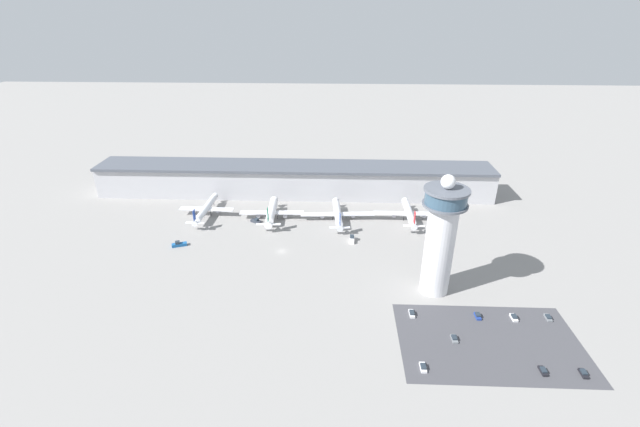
{
  "coord_description": "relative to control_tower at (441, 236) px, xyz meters",
  "views": [
    {
      "loc": [
        25.77,
        -177.36,
        106.98
      ],
      "look_at": [
        17.63,
        26.56,
        7.87
      ],
      "focal_mm": 24.0,
      "sensor_mm": 36.0,
      "label": 1
    }
  ],
  "objects": [
    {
      "name": "airplane_gate_bravo",
      "position": [
        -76.95,
        63.32,
        -21.76
      ],
      "size": [
        35.66,
        33.25,
        13.84
      ],
      "color": "white",
      "rests_on": "ground"
    },
    {
      "name": "airplane_gate_delta",
      "position": [
        -0.93,
        64.26,
        -21.33
      ],
      "size": [
        38.98,
        33.8,
        12.97
      ],
      "color": "silver",
      "rests_on": "ground"
    },
    {
      "name": "service_truck_baggage",
      "position": [
        -85.09,
        58.6,
        -24.99
      ],
      "size": [
        6.22,
        4.78,
        2.48
      ],
      "color": "black",
      "rests_on": "ground"
    },
    {
      "name": "service_truck_fuel",
      "position": [
        -118.6,
        31.48,
        -24.9
      ],
      "size": [
        7.56,
        4.74,
        2.74
      ],
      "color": "black",
      "rests_on": "ground"
    },
    {
      "name": "airplane_gate_charlie",
      "position": [
        -40.24,
        63.36,
        -22.07
      ],
      "size": [
        41.01,
        36.07,
        11.93
      ],
      "color": "silver",
      "rests_on": "ground"
    },
    {
      "name": "car_green_van",
      "position": [
        26.93,
        -17.5,
        -25.24
      ],
      "size": [
        2.02,
        4.34,
        1.58
      ],
      "color": "black",
      "rests_on": "ground"
    },
    {
      "name": "airplane_gate_alpha",
      "position": [
        -114.5,
        65.65,
        -21.49
      ],
      "size": [
        30.83,
        37.8,
        11.9
      ],
      "color": "silver",
      "rests_on": "ground"
    },
    {
      "name": "car_blue_compact",
      "position": [
        13.47,
        -17.09,
        -25.25
      ],
      "size": [
        1.84,
        4.09,
        1.55
      ],
      "color": "black",
      "rests_on": "ground"
    },
    {
      "name": "car_maroon_suv",
      "position": [
        -11.5,
        -16.68,
        -25.27
      ],
      "size": [
        1.88,
        4.7,
        1.5
      ],
      "color": "black",
      "rests_on": "ground"
    },
    {
      "name": "car_red_hatchback",
      "position": [
        39.31,
        -44.36,
        -25.32
      ],
      "size": [
        1.92,
        4.19,
        1.37
      ],
      "color": "black",
      "rests_on": "ground"
    },
    {
      "name": "terminal_building",
      "position": [
        -67.33,
        98.41,
        -16.01
      ],
      "size": [
        241.87,
        25.0,
        19.49
      ],
      "color": "#B2B2B7",
      "rests_on": "ground"
    },
    {
      "name": "car_silver_sedan",
      "position": [
        39.94,
        -16.97,
        -25.32
      ],
      "size": [
        1.82,
        4.26,
        1.38
      ],
      "color": "black",
      "rests_on": "ground"
    },
    {
      "name": "car_white_wagon",
      "position": [
        26.73,
        -43.85,
        -25.33
      ],
      "size": [
        1.83,
        4.25,
        1.36
      ],
      "color": "black",
      "rests_on": "ground"
    },
    {
      "name": "control_tower",
      "position": [
        0.0,
        0.0,
        0.0
      ],
      "size": [
        17.25,
        17.25,
        51.31
      ],
      "color": "silver",
      "rests_on": "ground"
    },
    {
      "name": "parking_lot_surface",
      "position": [
        13.81,
        -30.48,
        -25.85
      ],
      "size": [
        64.0,
        40.0,
        0.01
      ],
      "primitive_type": "cube",
      "color": "#424247",
      "rests_on": "ground"
    },
    {
      "name": "ground_plane",
      "position": [
        -67.33,
        28.41,
        -25.85
      ],
      "size": [
        1000.0,
        1000.0,
        0.0
      ],
      "primitive_type": "plane",
      "color": "gray"
    },
    {
      "name": "car_navy_sedan",
      "position": [
        -11.94,
        -43.88,
        -25.31
      ],
      "size": [
        1.97,
        4.42,
        1.4
      ],
      "color": "black",
      "rests_on": "ground"
    },
    {
      "name": "car_black_suv",
      "position": [
        1.5,
        -29.93,
        -25.33
      ],
      "size": [
        2.02,
        4.29,
        1.37
      ],
      "color": "black",
      "rests_on": "ground"
    },
    {
      "name": "service_truck_catering",
      "position": [
        -32.93,
        39.74,
        -24.74
      ],
      "size": [
        2.81,
        6.33,
        3.18
      ],
      "color": "black",
      "rests_on": "ground"
    }
  ]
}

